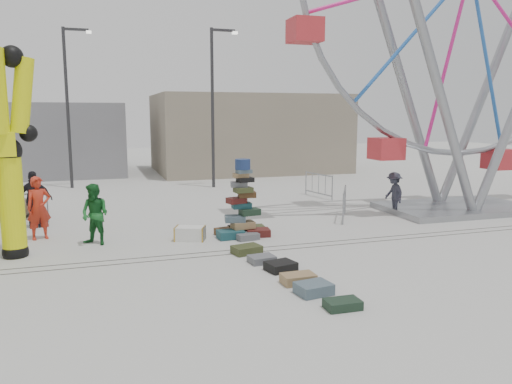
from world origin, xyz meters
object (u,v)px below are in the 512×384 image
object	(u,v)px
lamp_post_left	(69,100)
pedestrian_grey	(394,193)
ferris_wheel	(469,1)
pedestrian_green	(95,214)
barricade_dummy_c	(16,209)
barricade_wheel_back	(319,185)
pedestrian_black	(34,199)
steamer_trunk	(190,234)
suitcase_tower	(242,215)
barricade_wheel_front	(344,204)
pedestrian_red	(39,208)
lamp_post_right	(214,100)

from	to	relation	value
lamp_post_left	pedestrian_grey	xyz separation A→B (m)	(11.81, -10.98, -3.68)
ferris_wheel	pedestrian_green	size ratio (longest dim) A/B	8.96
barricade_dummy_c	pedestrian_green	bearing A→B (deg)	-59.97
barricade_wheel_back	pedestrian_black	world-z (taller)	pedestrian_black
steamer_trunk	barricade_wheel_back	world-z (taller)	barricade_wheel_back
pedestrian_grey	suitcase_tower	bearing A→B (deg)	-74.15
lamp_post_left	ferris_wheel	distance (m)	18.65
barricade_wheel_front	pedestrian_red	xyz separation A→B (m)	(-10.21, 0.18, 0.41)
barricade_wheel_back	pedestrian_grey	size ratio (longest dim) A/B	1.24
pedestrian_green	pedestrian_black	distance (m)	3.51
lamp_post_left	pedestrian_red	distance (m)	11.56
suitcase_tower	pedestrian_green	xyz separation A→B (m)	(-4.35, 0.32, 0.22)
ferris_wheel	pedestrian_red	bearing A→B (deg)	-179.72
steamer_trunk	pedestrian_grey	xyz separation A→B (m)	(8.08, 1.55, 0.60)
barricade_wheel_back	lamp_post_left	bearing A→B (deg)	-132.70
pedestrian_red	pedestrian_green	distance (m)	2.00
lamp_post_left	steamer_trunk	size ratio (longest dim) A/B	9.07
barricade_wheel_back	pedestrian_green	xyz separation A→B (m)	(-9.74, -5.65, 0.35)
suitcase_tower	pedestrian_grey	xyz separation A→B (m)	(6.43, 1.52, 0.13)
pedestrian_red	pedestrian_grey	distance (m)	12.39
lamp_post_right	pedestrian_grey	world-z (taller)	lamp_post_right
lamp_post_left	pedestrian_grey	size ratio (longest dim) A/B	4.98
pedestrian_grey	ferris_wheel	bearing A→B (deg)	88.72
steamer_trunk	pedestrian_green	bearing A→B (deg)	-164.75
steamer_trunk	barricade_dummy_c	size ratio (longest dim) A/B	0.44
lamp_post_right	barricade_dummy_c	bearing A→B (deg)	-142.22
steamer_trunk	pedestrian_green	distance (m)	2.81
pedestrian_black	steamer_trunk	bearing A→B (deg)	144.47
barricade_dummy_c	pedestrian_red	distance (m)	2.59
barricade_wheel_back	pedestrian_red	xyz separation A→B (m)	(-11.35, -4.45, 0.41)
lamp_post_right	pedestrian_grey	distance (m)	10.83
barricade_dummy_c	barricade_wheel_front	size ratio (longest dim) A/B	1.00
lamp_post_right	pedestrian_red	xyz separation A→B (m)	(-7.58, -8.99, -3.52)
lamp_post_left	pedestrian_black	bearing A→B (deg)	-95.46
pedestrian_black	pedestrian_grey	distance (m)	12.82
pedestrian_red	pedestrian_black	world-z (taller)	pedestrian_red
pedestrian_green	steamer_trunk	bearing A→B (deg)	30.51
suitcase_tower	barricade_wheel_back	world-z (taller)	suitcase_tower
barricade_dummy_c	pedestrian_red	size ratio (longest dim) A/B	1.04
barricade_dummy_c	pedestrian_black	bearing A→B (deg)	-48.23
pedestrian_red	suitcase_tower	bearing A→B (deg)	-33.23
suitcase_tower	steamer_trunk	world-z (taller)	suitcase_tower
barricade_dummy_c	barricade_wheel_front	distance (m)	11.46
ferris_wheel	barricade_wheel_front	distance (m)	8.84
barricade_dummy_c	barricade_wheel_back	xyz separation A→B (m)	(12.32, 2.09, 0.00)
lamp_post_left	steamer_trunk	bearing A→B (deg)	-73.43
barricade_wheel_front	barricade_dummy_c	bearing A→B (deg)	107.04
lamp_post_left	pedestrian_black	xyz separation A→B (m)	(-0.88, -9.24, -3.53)
lamp_post_left	pedestrian_red	xyz separation A→B (m)	(-0.58, -10.99, -3.52)
barricade_wheel_back	steamer_trunk	bearing A→B (deg)	-60.99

